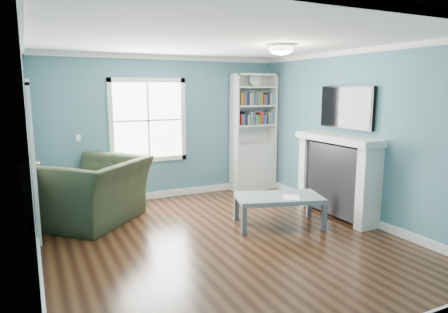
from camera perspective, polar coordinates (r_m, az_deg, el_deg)
name	(u,v)px	position (r m, az deg, el deg)	size (l,w,h in m)	color
floor	(225,241)	(5.44, 0.12, -12.05)	(5.00, 5.00, 0.00)	black
room_walls	(225,123)	(5.07, 0.13, 4.81)	(5.00, 5.00, 5.00)	#42747C
trim	(225,150)	(5.11, 0.12, 0.95)	(4.50, 5.00, 2.60)	white
window	(148,120)	(7.30, -10.77, 5.08)	(1.40, 0.06, 1.50)	white
bookshelf	(253,144)	(7.99, 4.17, 1.81)	(0.90, 0.35, 2.31)	silver
fireplace	(337,177)	(6.55, 15.85, -2.83)	(0.44, 1.58, 1.30)	black
tv	(346,107)	(6.49, 17.09, 6.72)	(0.06, 1.10, 0.65)	black
door	(32,159)	(6.00, -25.70, -0.30)	(0.12, 0.98, 2.17)	silver
ceiling_fixture	(281,48)	(5.62, 8.20, 15.06)	(0.38, 0.38, 0.15)	white
light_switch	(78,138)	(7.10, -20.08, 2.51)	(0.08, 0.01, 0.12)	white
recliner	(93,180)	(6.33, -18.16, -3.27)	(1.48, 0.96, 1.30)	#232C1B
coffee_table	(279,199)	(5.99, 7.85, -6.10)	(1.38, 1.02, 0.45)	#4F555F
paper_sheet	(291,197)	(5.90, 9.58, -5.78)	(0.23, 0.30, 0.00)	white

